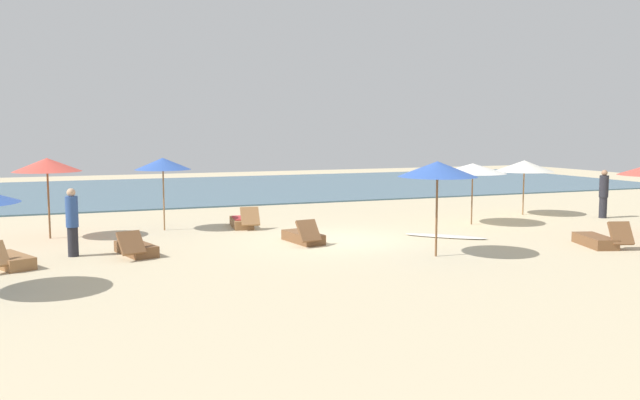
{
  "coord_description": "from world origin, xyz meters",
  "views": [
    {
      "loc": [
        -7.26,
        -17.01,
        3.14
      ],
      "look_at": [
        -0.32,
        0.63,
        1.1
      ],
      "focal_mm": 37.4,
      "sensor_mm": 36.0,
      "label": 1
    }
  ],
  "objects_px": {
    "umbrella_1": "(437,169)",
    "lounger_4": "(304,237)",
    "lounger_0": "(242,222)",
    "lounger_3": "(597,240)",
    "umbrella_2": "(47,165)",
    "person_0": "(72,222)",
    "lounger_1": "(136,248)",
    "person_1": "(604,194)",
    "lounger_5": "(9,260)",
    "surfboard": "(445,236)",
    "umbrella_5": "(473,168)",
    "umbrella_3": "(524,166)",
    "umbrella_6": "(163,164)"
  },
  "relations": [
    {
      "from": "lounger_5",
      "to": "lounger_1",
      "type": "bearing_deg",
      "value": 9.54
    },
    {
      "from": "lounger_0",
      "to": "lounger_1",
      "type": "distance_m",
      "value": 5.14
    },
    {
      "from": "lounger_1",
      "to": "lounger_4",
      "type": "xyz_separation_m",
      "value": [
        4.51,
        0.16,
        0.0
      ]
    },
    {
      "from": "lounger_4",
      "to": "person_1",
      "type": "distance_m",
      "value": 11.64
    },
    {
      "from": "umbrella_5",
      "to": "person_1",
      "type": "distance_m",
      "value": 5.32
    },
    {
      "from": "umbrella_1",
      "to": "umbrella_6",
      "type": "distance_m",
      "value": 8.78
    },
    {
      "from": "umbrella_5",
      "to": "lounger_0",
      "type": "relative_size",
      "value": 1.25
    },
    {
      "from": "person_0",
      "to": "lounger_1",
      "type": "bearing_deg",
      "value": -15.47
    },
    {
      "from": "umbrella_1",
      "to": "lounger_4",
      "type": "relative_size",
      "value": 1.35
    },
    {
      "from": "umbrella_3",
      "to": "lounger_0",
      "type": "distance_m",
      "value": 10.48
    },
    {
      "from": "lounger_4",
      "to": "umbrella_1",
      "type": "bearing_deg",
      "value": -52.1
    },
    {
      "from": "lounger_0",
      "to": "person_1",
      "type": "height_order",
      "value": "person_1"
    },
    {
      "from": "lounger_4",
      "to": "person_0",
      "type": "xyz_separation_m",
      "value": [
        -5.96,
        0.24,
        0.69
      ]
    },
    {
      "from": "surfboard",
      "to": "umbrella_1",
      "type": "bearing_deg",
      "value": -126.59
    },
    {
      "from": "umbrella_1",
      "to": "umbrella_3",
      "type": "relative_size",
      "value": 1.11
    },
    {
      "from": "lounger_3",
      "to": "person_0",
      "type": "xyz_separation_m",
      "value": [
        -13.07,
        3.66,
        0.69
      ]
    },
    {
      "from": "umbrella_5",
      "to": "lounger_0",
      "type": "bearing_deg",
      "value": 163.53
    },
    {
      "from": "umbrella_6",
      "to": "person_1",
      "type": "relative_size",
      "value": 1.32
    },
    {
      "from": "lounger_1",
      "to": "surfboard",
      "type": "xyz_separation_m",
      "value": [
        8.65,
        -0.49,
        -0.13
      ]
    },
    {
      "from": "lounger_0",
      "to": "surfboard",
      "type": "xyz_separation_m",
      "value": [
        4.96,
        -4.08,
        -0.14
      ]
    },
    {
      "from": "lounger_0",
      "to": "surfboard",
      "type": "bearing_deg",
      "value": -39.39
    },
    {
      "from": "umbrella_2",
      "to": "lounger_4",
      "type": "bearing_deg",
      "value": -27.23
    },
    {
      "from": "lounger_0",
      "to": "lounger_5",
      "type": "bearing_deg",
      "value": -148.07
    },
    {
      "from": "lounger_4",
      "to": "lounger_5",
      "type": "distance_m",
      "value": 7.38
    },
    {
      "from": "umbrella_1",
      "to": "lounger_3",
      "type": "xyz_separation_m",
      "value": [
        4.75,
        -0.39,
        -1.98
      ]
    },
    {
      "from": "umbrella_2",
      "to": "lounger_0",
      "type": "bearing_deg",
      "value": 0.74
    },
    {
      "from": "lounger_0",
      "to": "lounger_5",
      "type": "xyz_separation_m",
      "value": [
        -6.53,
        -4.07,
        -0.01
      ]
    },
    {
      "from": "lounger_4",
      "to": "lounger_5",
      "type": "bearing_deg",
      "value": -175.02
    },
    {
      "from": "umbrella_3",
      "to": "lounger_5",
      "type": "xyz_separation_m",
      "value": [
        -16.86,
        -3.32,
        -1.62
      ]
    },
    {
      "from": "surfboard",
      "to": "lounger_0",
      "type": "bearing_deg",
      "value": 140.61
    },
    {
      "from": "surfboard",
      "to": "umbrella_3",
      "type": "bearing_deg",
      "value": 31.79
    },
    {
      "from": "lounger_0",
      "to": "umbrella_1",
      "type": "bearing_deg",
      "value": -63.73
    },
    {
      "from": "lounger_5",
      "to": "person_0",
      "type": "height_order",
      "value": "person_0"
    },
    {
      "from": "umbrella_5",
      "to": "lounger_3",
      "type": "distance_m",
      "value": 5.07
    },
    {
      "from": "lounger_5",
      "to": "surfboard",
      "type": "distance_m",
      "value": 11.49
    },
    {
      "from": "lounger_3",
      "to": "lounger_4",
      "type": "xyz_separation_m",
      "value": [
        -7.11,
        3.42,
        -0.0
      ]
    },
    {
      "from": "umbrella_3",
      "to": "lounger_1",
      "type": "xyz_separation_m",
      "value": [
        -14.01,
        -2.84,
        -1.62
      ]
    },
    {
      "from": "lounger_1",
      "to": "surfboard",
      "type": "bearing_deg",
      "value": -3.22
    },
    {
      "from": "umbrella_1",
      "to": "lounger_4",
      "type": "height_order",
      "value": "umbrella_1"
    },
    {
      "from": "umbrella_2",
      "to": "person_1",
      "type": "bearing_deg",
      "value": -7.56
    },
    {
      "from": "lounger_3",
      "to": "umbrella_1",
      "type": "bearing_deg",
      "value": 175.34
    },
    {
      "from": "lounger_0",
      "to": "lounger_3",
      "type": "xyz_separation_m",
      "value": [
        7.94,
        -6.85,
        -0.01
      ]
    },
    {
      "from": "lounger_3",
      "to": "umbrella_2",
      "type": "bearing_deg",
      "value": 153.56
    },
    {
      "from": "lounger_0",
      "to": "lounger_1",
      "type": "xyz_separation_m",
      "value": [
        -3.68,
        -3.59,
        -0.01
      ]
    },
    {
      "from": "person_0",
      "to": "person_1",
      "type": "height_order",
      "value": "person_1"
    },
    {
      "from": "umbrella_3",
      "to": "person_0",
      "type": "distance_m",
      "value": 15.68
    },
    {
      "from": "umbrella_5",
      "to": "lounger_5",
      "type": "relative_size",
      "value": 1.22
    },
    {
      "from": "umbrella_3",
      "to": "lounger_5",
      "type": "relative_size",
      "value": 1.19
    },
    {
      "from": "lounger_1",
      "to": "lounger_4",
      "type": "distance_m",
      "value": 4.51
    },
    {
      "from": "umbrella_3",
      "to": "lounger_1",
      "type": "distance_m",
      "value": 14.39
    }
  ]
}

